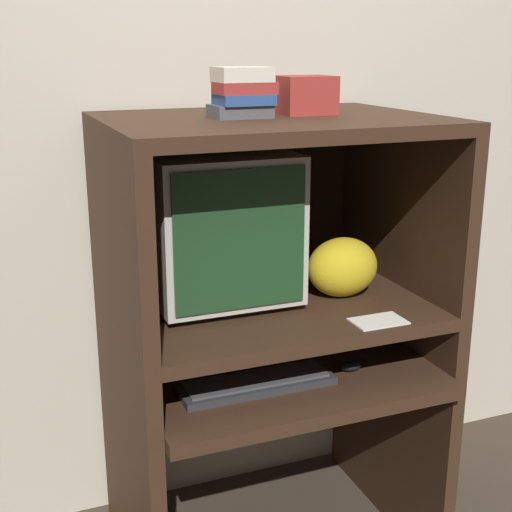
{
  "coord_description": "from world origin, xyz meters",
  "views": [
    {
      "loc": [
        -0.74,
        -1.42,
        1.5
      ],
      "look_at": [
        -0.04,
        0.34,
        0.94
      ],
      "focal_mm": 50.0,
      "sensor_mm": 36.0,
      "label": 1
    }
  ],
  "objects_px": {
    "keyboard": "(256,383)",
    "snack_bag": "(342,267)",
    "book_stack": "(242,93)",
    "storage_box": "(305,95)",
    "crt_monitor": "(212,222)",
    "mouse": "(350,366)"
  },
  "relations": [
    {
      "from": "book_stack",
      "to": "storage_box",
      "type": "distance_m",
      "value": 0.2
    },
    {
      "from": "crt_monitor",
      "to": "keyboard",
      "type": "relative_size",
      "value": 1.11
    },
    {
      "from": "crt_monitor",
      "to": "book_stack",
      "type": "relative_size",
      "value": 2.91
    },
    {
      "from": "crt_monitor",
      "to": "mouse",
      "type": "relative_size",
      "value": 7.26
    },
    {
      "from": "keyboard",
      "to": "snack_bag",
      "type": "height_order",
      "value": "snack_bag"
    },
    {
      "from": "crt_monitor",
      "to": "snack_bag",
      "type": "xyz_separation_m",
      "value": [
        0.34,
        -0.14,
        -0.13
      ]
    },
    {
      "from": "crt_monitor",
      "to": "snack_bag",
      "type": "relative_size",
      "value": 2.21
    },
    {
      "from": "keyboard",
      "to": "book_stack",
      "type": "height_order",
      "value": "book_stack"
    },
    {
      "from": "keyboard",
      "to": "mouse",
      "type": "height_order",
      "value": "mouse"
    },
    {
      "from": "mouse",
      "to": "storage_box",
      "type": "relative_size",
      "value": 0.43
    },
    {
      "from": "crt_monitor",
      "to": "book_stack",
      "type": "xyz_separation_m",
      "value": [
        0.06,
        -0.09,
        0.36
      ]
    },
    {
      "from": "mouse",
      "to": "storage_box",
      "type": "bearing_deg",
      "value": 104.08
    },
    {
      "from": "keyboard",
      "to": "storage_box",
      "type": "xyz_separation_m",
      "value": [
        0.23,
        0.21,
        0.72
      ]
    },
    {
      "from": "crt_monitor",
      "to": "storage_box",
      "type": "bearing_deg",
      "value": -12.64
    },
    {
      "from": "keyboard",
      "to": "book_stack",
      "type": "relative_size",
      "value": 2.62
    },
    {
      "from": "crt_monitor",
      "to": "keyboard",
      "type": "xyz_separation_m",
      "value": [
        0.03,
        -0.26,
        -0.38
      ]
    },
    {
      "from": "snack_bag",
      "to": "book_stack",
      "type": "bearing_deg",
      "value": 169.77
    },
    {
      "from": "book_stack",
      "to": "storage_box",
      "type": "bearing_deg",
      "value": 9.5
    },
    {
      "from": "crt_monitor",
      "to": "keyboard",
      "type": "bearing_deg",
      "value": -84.42
    },
    {
      "from": "crt_monitor",
      "to": "mouse",
      "type": "xyz_separation_m",
      "value": [
        0.3,
        -0.27,
        -0.37
      ]
    },
    {
      "from": "snack_bag",
      "to": "storage_box",
      "type": "distance_m",
      "value": 0.49
    },
    {
      "from": "keyboard",
      "to": "storage_box",
      "type": "height_order",
      "value": "storage_box"
    }
  ]
}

